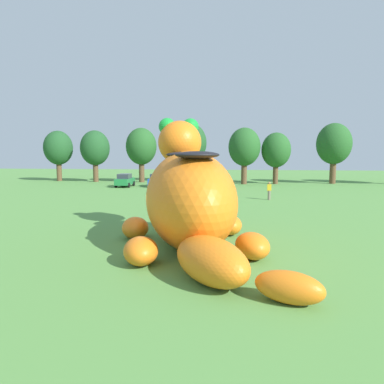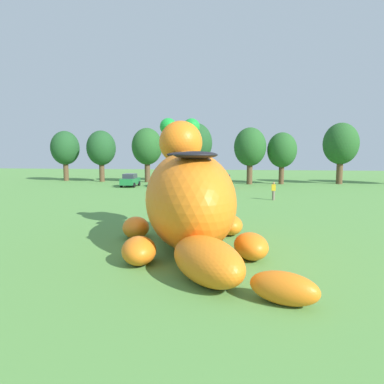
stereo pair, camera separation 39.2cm
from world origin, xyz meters
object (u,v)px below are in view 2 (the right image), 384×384
Objects in this scene: spectator_by_cars at (197,184)px; spectator_mid_field at (203,192)px; giant_inflatable_creature at (189,198)px; car_red at (224,181)px; car_silver at (192,181)px; spectator_near_inflatable at (273,191)px; car_green at (130,180)px; car_blue at (163,180)px.

spectator_mid_field is at bearing -79.38° from spectator_by_cars.
giant_inflatable_creature is at bearing -85.92° from spectator_mid_field.
giant_inflatable_creature reaches higher than car_red.
car_silver reaches higher than spectator_near_inflatable.
spectator_near_inflatable is (17.67, -11.22, -0.01)m from car_green.
car_red is at bearing 115.28° from spectator_near_inflatable.
spectator_by_cars is (1.23, -4.33, -0.01)m from car_silver.
car_blue is 15.47m from spectator_mid_field.
spectator_near_inflatable is 10.53m from spectator_by_cars.
spectator_by_cars is at bearing -45.55° from car_blue.
spectator_by_cars is (-2.71, 24.30, -1.45)m from giant_inflatable_creature.
spectator_near_inflatable is (13.47, -12.15, -0.01)m from car_blue.
giant_inflatable_creature is 24.49m from spectator_by_cars.
giant_inflatable_creature is 2.74× the size of car_green.
spectator_mid_field is (2.80, -12.71, -0.01)m from car_silver.
car_green is at bearing -167.60° from car_blue.
car_green is 1.01× the size of car_blue.
spectator_mid_field is at bearing -77.58° from car_silver.
spectator_near_inflatable is 1.00× the size of spectator_mid_field.
giant_inflatable_creature is at bearing -82.17° from car_silver.
car_silver reaches higher than spectator_mid_field.
car_blue reaches higher than spectator_mid_field.
car_silver is 2.42× the size of spectator_by_cars.
giant_inflatable_creature is 18.47m from spectator_near_inflatable.
spectator_mid_field is (6.92, -13.84, -0.01)m from car_blue.
spectator_near_inflatable is at bearing 14.46° from spectator_mid_field.
car_silver is at bearing 105.84° from spectator_by_cars.
spectator_near_inflatable is at bearing -42.05° from car_blue.
car_blue is at bearing 164.77° from car_silver.
car_blue is 8.38m from car_red.
car_green is 2.43× the size of spectator_near_inflatable.
car_green and car_silver have the same top height.
car_red is 5.18m from spectator_by_cars.
car_silver is 13.02m from spectator_mid_field.
giant_inflatable_creature is at bearing -66.97° from car_green.
car_blue is 2.40× the size of spectator_mid_field.
spectator_near_inflatable is at bearing -64.72° from car_red.
car_blue is at bearing 12.40° from car_green.
spectator_by_cars is (9.55, -4.53, -0.01)m from car_green.
car_green reaches higher than spectator_by_cars.
spectator_mid_field is at bearing -96.22° from car_red.
giant_inflatable_creature is 31.36m from car_green.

